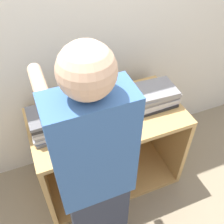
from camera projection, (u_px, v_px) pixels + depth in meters
ground_plane at (122, 203)px, 2.31m from camera, size 12.00×12.00×0.00m
wall_back at (86, 41)px, 1.98m from camera, size 8.00×0.05×2.40m
cart at (105, 142)px, 2.30m from camera, size 1.18×0.64×0.79m
laptop_open at (105, 106)px, 1.98m from camera, size 0.35×0.32×0.24m
laptop_stack_left at (56, 121)px, 1.82m from camera, size 0.37×0.25×0.17m
laptop_stack_right at (153, 96)px, 2.03m from camera, size 0.37×0.25×0.15m
person at (95, 182)px, 1.46m from camera, size 0.40×0.53×1.75m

